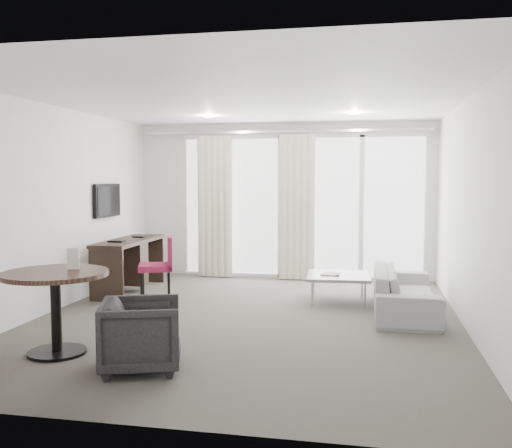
% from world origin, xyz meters
% --- Properties ---
extents(floor, '(5.00, 6.00, 0.00)m').
position_xyz_m(floor, '(0.00, 0.00, 0.00)').
color(floor, '#4D4941').
rests_on(floor, ground).
extents(ceiling, '(5.00, 6.00, 0.00)m').
position_xyz_m(ceiling, '(0.00, 0.00, 2.60)').
color(ceiling, white).
rests_on(ceiling, ground).
extents(wall_left, '(0.00, 6.00, 2.60)m').
position_xyz_m(wall_left, '(-2.50, 0.00, 1.30)').
color(wall_left, silver).
rests_on(wall_left, ground).
extents(wall_right, '(0.00, 6.00, 2.60)m').
position_xyz_m(wall_right, '(2.50, 0.00, 1.30)').
color(wall_right, silver).
rests_on(wall_right, ground).
extents(wall_front, '(5.00, 0.00, 2.60)m').
position_xyz_m(wall_front, '(0.00, -3.00, 1.30)').
color(wall_front, silver).
rests_on(wall_front, ground).
extents(window_panel, '(4.00, 0.02, 2.38)m').
position_xyz_m(window_panel, '(0.30, 2.98, 1.20)').
color(window_panel, white).
rests_on(window_panel, ground).
extents(window_frame, '(4.10, 0.06, 2.44)m').
position_xyz_m(window_frame, '(0.30, 2.97, 1.20)').
color(window_frame, white).
rests_on(window_frame, ground).
extents(curtain_left, '(0.60, 0.20, 2.38)m').
position_xyz_m(curtain_left, '(-1.15, 2.82, 1.20)').
color(curtain_left, beige).
rests_on(curtain_left, ground).
extents(curtain_right, '(0.60, 0.20, 2.38)m').
position_xyz_m(curtain_right, '(0.25, 2.82, 1.20)').
color(curtain_right, beige).
rests_on(curtain_right, ground).
extents(curtain_track, '(4.80, 0.04, 0.04)m').
position_xyz_m(curtain_track, '(0.00, 2.82, 2.45)').
color(curtain_track, '#B2B2B7').
rests_on(curtain_track, ceiling).
extents(downlight_a, '(0.12, 0.12, 0.02)m').
position_xyz_m(downlight_a, '(-0.90, 1.60, 2.59)').
color(downlight_a, '#FFE0B2').
rests_on(downlight_a, ceiling).
extents(downlight_b, '(0.12, 0.12, 0.02)m').
position_xyz_m(downlight_b, '(1.20, 1.60, 2.59)').
color(downlight_b, '#FFE0B2').
rests_on(downlight_b, ceiling).
extents(desk, '(0.51, 1.65, 0.77)m').
position_xyz_m(desk, '(-2.08, 1.36, 0.39)').
color(desk, black).
rests_on(desk, floor).
extents(tv, '(0.05, 0.80, 0.50)m').
position_xyz_m(tv, '(-2.46, 1.45, 1.35)').
color(tv, black).
rests_on(tv, wall_left).
extents(desk_chair, '(0.61, 0.59, 0.89)m').
position_xyz_m(desk_chair, '(-1.48, 0.87, 0.44)').
color(desk_chair, maroon).
rests_on(desk_chair, floor).
extents(round_table, '(1.01, 1.01, 0.80)m').
position_xyz_m(round_table, '(-1.51, -1.64, 0.40)').
color(round_table, '#321D16').
rests_on(round_table, floor).
extents(menu_card, '(0.11, 0.05, 0.21)m').
position_xyz_m(menu_card, '(-1.41, -1.48, 0.72)').
color(menu_card, white).
rests_on(menu_card, round_table).
extents(tub_armchair, '(0.87, 0.86, 0.63)m').
position_xyz_m(tub_armchair, '(-0.53, -1.91, 0.31)').
color(tub_armchair, black).
rests_on(tub_armchair, floor).
extents(coffee_table, '(0.89, 0.89, 0.37)m').
position_xyz_m(coffee_table, '(1.02, 1.22, 0.19)').
color(coffee_table, gray).
rests_on(coffee_table, floor).
extents(remote, '(0.07, 0.15, 0.02)m').
position_xyz_m(remote, '(1.00, 1.15, 0.36)').
color(remote, black).
rests_on(remote, coffee_table).
extents(magazine, '(0.23, 0.28, 0.01)m').
position_xyz_m(magazine, '(0.92, 1.21, 0.36)').
color(magazine, gray).
rests_on(magazine, coffee_table).
extents(sofa, '(0.74, 1.90, 0.55)m').
position_xyz_m(sofa, '(1.87, 0.73, 0.28)').
color(sofa, '#98989A').
rests_on(sofa, floor).
extents(terrace_slab, '(5.60, 3.00, 0.12)m').
position_xyz_m(terrace_slab, '(0.30, 4.50, -0.06)').
color(terrace_slab, '#4D4D50').
rests_on(terrace_slab, ground).
extents(rattan_chair_a, '(0.77, 0.77, 0.91)m').
position_xyz_m(rattan_chair_a, '(0.45, 4.83, 0.45)').
color(rattan_chair_a, '#4D3322').
rests_on(rattan_chair_a, terrace_slab).
extents(rattan_chair_b, '(0.68, 0.68, 0.78)m').
position_xyz_m(rattan_chair_b, '(1.55, 4.83, 0.39)').
color(rattan_chair_b, '#4D3322').
rests_on(rattan_chair_b, terrace_slab).
extents(rattan_table, '(0.60, 0.60, 0.45)m').
position_xyz_m(rattan_table, '(1.30, 4.48, 0.22)').
color(rattan_table, '#4D3322').
rests_on(rattan_table, terrace_slab).
extents(balustrade, '(5.50, 0.06, 1.05)m').
position_xyz_m(balustrade, '(0.30, 5.95, 0.50)').
color(balustrade, '#B2B2B7').
rests_on(balustrade, terrace_slab).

